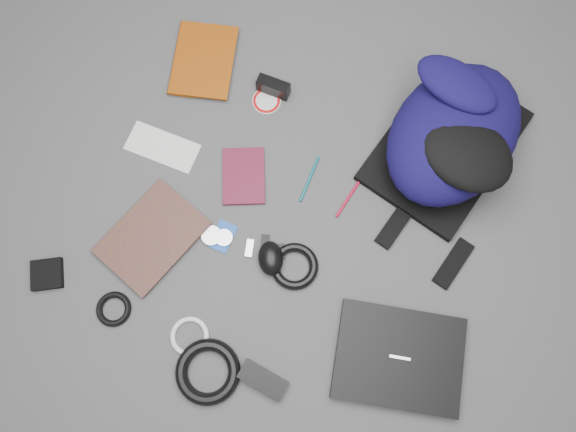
% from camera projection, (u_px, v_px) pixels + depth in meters
% --- Properties ---
extents(ground, '(4.00, 4.00, 0.00)m').
position_uv_depth(ground, '(288.00, 218.00, 1.58)').
color(ground, '#4F4F51').
rests_on(ground, ground).
extents(backpack, '(0.51, 0.60, 0.21)m').
position_uv_depth(backpack, '(454.00, 134.00, 1.53)').
color(backpack, black).
rests_on(backpack, ground).
extents(laptop, '(0.35, 0.28, 0.03)m').
position_uv_depth(laptop, '(399.00, 358.00, 1.47)').
color(laptop, black).
rests_on(laptop, ground).
extents(textbook_red, '(0.21, 0.26, 0.03)m').
position_uv_depth(textbook_red, '(174.00, 58.00, 1.69)').
color(textbook_red, '#843607').
rests_on(textbook_red, ground).
extents(comic_book, '(0.30, 0.34, 0.02)m').
position_uv_depth(comic_book, '(126.00, 214.00, 1.57)').
color(comic_book, '#9B440B').
rests_on(comic_book, ground).
extents(envelope, '(0.22, 0.12, 0.00)m').
position_uv_depth(envelope, '(162.00, 147.00, 1.63)').
color(envelope, white).
rests_on(envelope, ground).
extents(dvd_case, '(0.16, 0.20, 0.01)m').
position_uv_depth(dvd_case, '(244.00, 176.00, 1.60)').
color(dvd_case, '#480D20').
rests_on(dvd_case, ground).
extents(compact_camera, '(0.10, 0.05, 0.05)m').
position_uv_depth(compact_camera, '(273.00, 87.00, 1.65)').
color(compact_camera, black).
rests_on(compact_camera, ground).
extents(sticker_disc, '(0.11, 0.11, 0.00)m').
position_uv_depth(sticker_disc, '(267.00, 101.00, 1.67)').
color(sticker_disc, silver).
rests_on(sticker_disc, ground).
extents(pen_teal, '(0.03, 0.14, 0.01)m').
position_uv_depth(pen_teal, '(309.00, 179.00, 1.60)').
color(pen_teal, '#0B5B66').
rests_on(pen_teal, ground).
extents(pen_red, '(0.05, 0.14, 0.01)m').
position_uv_depth(pen_red, '(350.00, 196.00, 1.59)').
color(pen_red, '#AF0D29').
rests_on(pen_red, ground).
extents(id_badge, '(0.07, 0.09, 0.00)m').
position_uv_depth(id_badge, '(223.00, 237.00, 1.57)').
color(id_badge, '#184BB4').
rests_on(id_badge, ground).
extents(usb_black, '(0.03, 0.06, 0.01)m').
position_uv_depth(usb_black, '(265.00, 245.00, 1.56)').
color(usb_black, black).
rests_on(usb_black, ground).
extents(usb_silver, '(0.03, 0.05, 0.01)m').
position_uv_depth(usb_silver, '(249.00, 248.00, 1.55)').
color(usb_silver, '#B1B1B3').
rests_on(usb_silver, ground).
extents(key_fob, '(0.04, 0.05, 0.01)m').
position_uv_depth(key_fob, '(280.00, 251.00, 1.55)').
color(key_fob, black).
rests_on(key_fob, ground).
extents(mouse, '(0.10, 0.11, 0.05)m').
position_uv_depth(mouse, '(271.00, 258.00, 1.53)').
color(mouse, black).
rests_on(mouse, ground).
extents(headphone_left, '(0.07, 0.07, 0.01)m').
position_uv_depth(headphone_left, '(211.00, 236.00, 1.56)').
color(headphone_left, '#A8A9AB').
rests_on(headphone_left, ground).
extents(headphone_right, '(0.05, 0.05, 0.01)m').
position_uv_depth(headphone_right, '(224.00, 238.00, 1.56)').
color(headphone_right, '#B0B0B3').
rests_on(headphone_right, ground).
extents(cable_coil, '(0.17, 0.17, 0.03)m').
position_uv_depth(cable_coil, '(295.00, 266.00, 1.53)').
color(cable_coil, black).
rests_on(cable_coil, ground).
extents(power_brick, '(0.14, 0.08, 0.03)m').
position_uv_depth(power_brick, '(263.00, 380.00, 1.46)').
color(power_brick, black).
rests_on(power_brick, ground).
extents(power_cord_coil, '(0.22, 0.22, 0.03)m').
position_uv_depth(power_cord_coil, '(208.00, 372.00, 1.46)').
color(power_cord_coil, black).
rests_on(power_cord_coil, ground).
extents(pouch, '(0.11, 0.11, 0.02)m').
position_uv_depth(pouch, '(47.00, 274.00, 1.53)').
color(pouch, black).
rests_on(pouch, ground).
extents(earbud_coil, '(0.10, 0.10, 0.02)m').
position_uv_depth(earbud_coil, '(114.00, 309.00, 1.51)').
color(earbud_coil, black).
rests_on(earbud_coil, ground).
extents(white_cable_coil, '(0.14, 0.14, 0.01)m').
position_uv_depth(white_cable_coil, '(190.00, 336.00, 1.49)').
color(white_cable_coil, white).
rests_on(white_cable_coil, ground).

